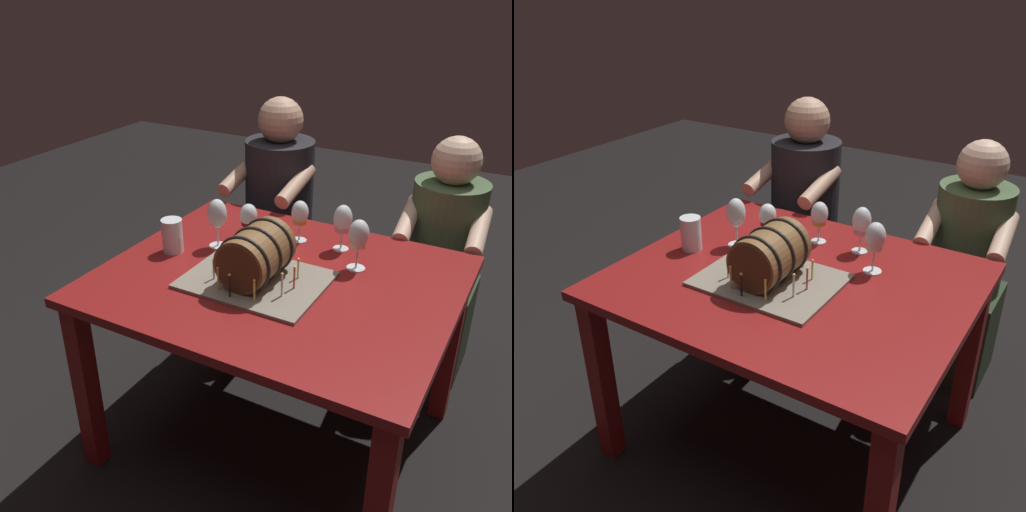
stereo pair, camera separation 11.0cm
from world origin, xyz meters
TOP-DOWN VIEW (x-y plane):
  - ground_plane at (0.00, 0.00)m, footprint 8.00×8.00m
  - dining_table at (0.00, 0.00)m, footprint 1.24×1.04m
  - barrel_cake at (-0.05, -0.07)m, footprint 0.48×0.38m
  - wine_glass_empty at (-0.32, 0.10)m, footprint 0.07×0.07m
  - wine_glass_white at (0.22, 0.19)m, footprint 0.07×0.07m
  - wine_glass_red at (-0.23, 0.19)m, footprint 0.07×0.07m
  - wine_glass_rose at (0.11, 0.31)m, footprint 0.07×0.07m
  - wine_glass_amber at (-0.07, 0.30)m, footprint 0.07×0.07m
  - beer_pint at (-0.45, -0.02)m, footprint 0.08×0.08m
  - person_seated_left at (-0.41, 0.80)m, footprint 0.38×0.46m
  - person_seated_right at (0.41, 0.80)m, footprint 0.37×0.47m

SIDE VIEW (x-z plane):
  - ground_plane at x=0.00m, z-range 0.00..0.00m
  - person_seated_right at x=0.41m, z-range -0.05..1.08m
  - person_seated_left at x=-0.41m, z-range -0.04..1.17m
  - dining_table at x=0.00m, z-range 0.27..1.03m
  - beer_pint at x=-0.45m, z-range 0.75..0.88m
  - barrel_cake at x=-0.05m, z-range 0.74..0.95m
  - wine_glass_red at x=-0.23m, z-range 0.78..0.95m
  - wine_glass_amber at x=-0.07m, z-range 0.78..0.96m
  - wine_glass_rose at x=0.11m, z-range 0.78..0.97m
  - wine_glass_white at x=0.22m, z-range 0.79..0.98m
  - wine_glass_empty at x=-0.32m, z-range 0.79..0.99m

